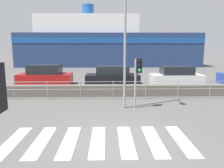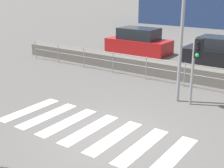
% 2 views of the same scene
% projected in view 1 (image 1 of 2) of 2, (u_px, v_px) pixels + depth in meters
% --- Properties ---
extents(ground_plane, '(160.00, 160.00, 0.00)m').
position_uv_depth(ground_plane, '(118.00, 141.00, 6.97)').
color(ground_plane, '#565451').
extents(crosswalk, '(5.85, 2.40, 0.01)m').
position_uv_depth(crosswalk, '(98.00, 141.00, 6.96)').
color(crosswalk, silver).
rests_on(crosswalk, ground_plane).
extents(seawall, '(20.63, 0.55, 0.67)m').
position_uv_depth(seawall, '(113.00, 90.00, 13.27)').
color(seawall, '#605B54').
rests_on(seawall, ground_plane).
extents(harbor_fence, '(18.60, 0.04, 1.07)m').
position_uv_depth(harbor_fence, '(113.00, 87.00, 12.35)').
color(harbor_fence, gray).
rests_on(harbor_fence, ground_plane).
extents(traffic_light_far, '(0.34, 0.32, 2.42)m').
position_uv_depth(traffic_light_far, '(138.00, 72.00, 10.37)').
color(traffic_light_far, gray).
rests_on(traffic_light_far, ground_plane).
extents(streetlamp, '(0.32, 1.13, 6.49)m').
position_uv_depth(streetlamp, '(126.00, 24.00, 9.85)').
color(streetlamp, gray).
rests_on(streetlamp, ground_plane).
extents(ferry_boat, '(27.23, 8.71, 9.42)m').
position_uv_depth(ferry_boat, '(105.00, 45.00, 35.02)').
color(ferry_boat, navy).
rests_on(ferry_boat, ground_plane).
extents(parked_car_red, '(4.09, 1.81, 1.59)m').
position_uv_depth(parked_car_red, '(45.00, 76.00, 17.12)').
color(parked_car_red, '#B21919').
rests_on(parked_car_red, ground_plane).
extents(parked_car_black, '(4.20, 1.85, 1.47)m').
position_uv_depth(parked_car_black, '(113.00, 77.00, 17.26)').
color(parked_car_black, black).
rests_on(parked_car_black, ground_plane).
extents(parked_car_white, '(4.00, 1.79, 1.45)m').
position_uv_depth(parked_car_white, '(176.00, 77.00, 17.38)').
color(parked_car_white, silver).
rests_on(parked_car_white, ground_plane).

